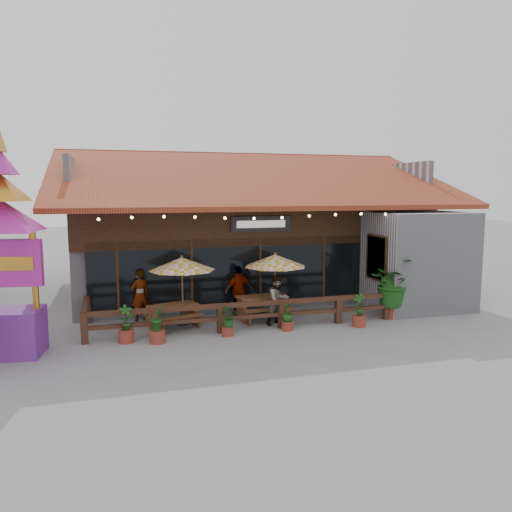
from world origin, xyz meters
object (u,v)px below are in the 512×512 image
object	(u,v)px
picnic_table_right	(262,303)
thai_sign_tower	(2,222)
umbrella_left	(182,264)
tropical_plant	(391,284)
umbrella_right	(275,261)
picnic_table_left	(173,312)

from	to	relation	value
picnic_table_right	thai_sign_tower	world-z (taller)	thai_sign_tower
umbrella_left	tropical_plant	xyz separation A→B (m)	(7.04, -1.11, -0.82)
umbrella_left	thai_sign_tower	distance (m)	5.41
picnic_table_right	tropical_plant	xyz separation A→B (m)	(4.34, -1.08, 0.65)
umbrella_right	picnic_table_left	distance (m)	3.84
umbrella_right	picnic_table_right	bearing A→B (deg)	-178.28
tropical_plant	umbrella_right	bearing A→B (deg)	164.16
picnic_table_left	tropical_plant	bearing A→B (deg)	-7.20
thai_sign_tower	tropical_plant	size ratio (longest dim) A/B	3.23
umbrella_left	tropical_plant	size ratio (longest dim) A/B	1.10
picnic_table_left	tropical_plant	world-z (taller)	tropical_plant
umbrella_right	picnic_table_right	xyz separation A→B (m)	(-0.48, -0.01, -1.45)
picnic_table_right	tropical_plant	distance (m)	4.52
tropical_plant	picnic_table_right	bearing A→B (deg)	166.00
umbrella_left	thai_sign_tower	xyz separation A→B (m)	(-4.88, -1.76, 1.56)
picnic_table_left	tropical_plant	size ratio (longest dim) A/B	0.91
umbrella_left	thai_sign_tower	size ratio (longest dim) A/B	0.34
umbrella_right	thai_sign_tower	size ratio (longest dim) A/B	0.34
umbrella_right	tropical_plant	world-z (taller)	umbrella_right
umbrella_left	tropical_plant	bearing A→B (deg)	-8.99
picnic_table_right	thai_sign_tower	distance (m)	8.34
thai_sign_tower	picnic_table_right	bearing A→B (deg)	12.82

